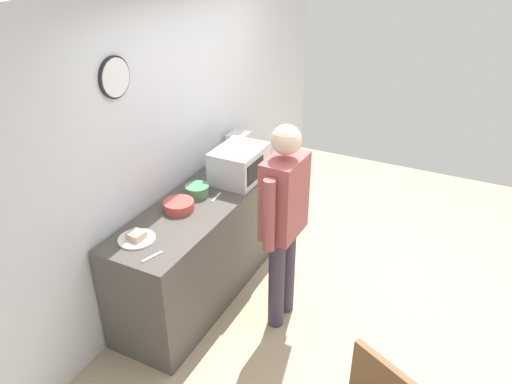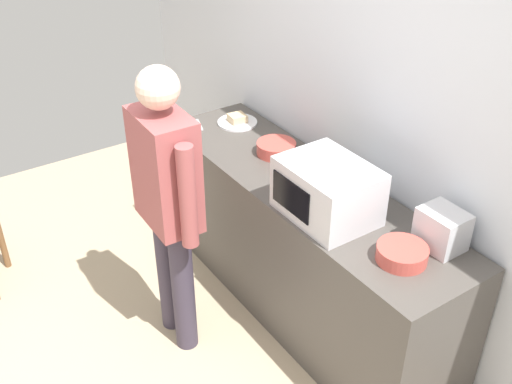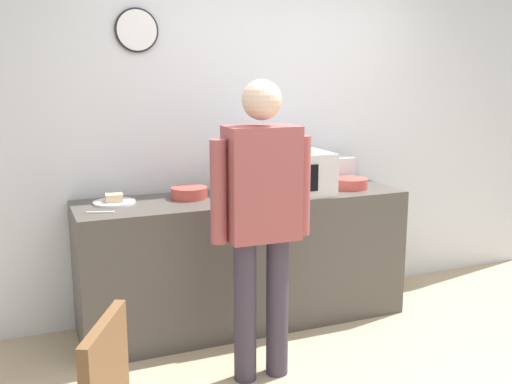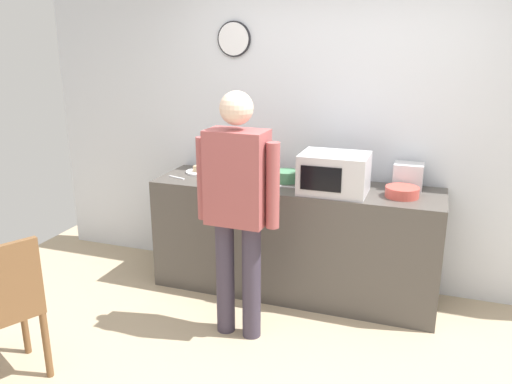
{
  "view_description": "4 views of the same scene",
  "coord_description": "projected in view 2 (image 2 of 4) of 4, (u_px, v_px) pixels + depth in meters",
  "views": [
    {
      "loc": [
        -3.4,
        -0.78,
        2.94
      ],
      "look_at": [
        -0.28,
        0.78,
        1.04
      ],
      "focal_mm": 34.39,
      "sensor_mm": 36.0,
      "label": 1
    },
    {
      "loc": [
        2.06,
        -0.67,
        2.75
      ],
      "look_at": [
        -0.31,
        0.92,
        0.94
      ],
      "focal_mm": 42.61,
      "sensor_mm": 36.0,
      "label": 2
    },
    {
      "loc": [
        -1.69,
        -2.48,
        1.77
      ],
      "look_at": [
        -0.36,
        0.78,
        1.04
      ],
      "focal_mm": 41.14,
      "sensor_mm": 36.0,
      "label": 3
    },
    {
      "loc": [
        0.76,
        -2.6,
        2.05
      ],
      "look_at": [
        -0.46,
        0.85,
        0.95
      ],
      "focal_mm": 36.21,
      "sensor_mm": 36.0,
      "label": 4
    }
  ],
  "objects": [
    {
      "name": "microwave",
      "position": [
        327.0,
        191.0,
        3.14
      ],
      "size": [
        0.5,
        0.39,
        0.3
      ],
      "color": "silver",
      "rests_on": "kitchen_counter"
    },
    {
      "name": "mixing_bowl",
      "position": [
        402.0,
        254.0,
        2.88
      ],
      "size": [
        0.25,
        0.25,
        0.08
      ],
      "primitive_type": "cylinder",
      "color": "#C64C42",
      "rests_on": "kitchen_counter"
    },
    {
      "name": "kitchen_counter",
      "position": [
        300.0,
        247.0,
        3.74
      ],
      "size": [
        2.29,
        0.62,
        0.92
      ],
      "primitive_type": "cube",
      "color": "#4C4742",
      "rests_on": "ground_plane"
    },
    {
      "name": "salad_bowl",
      "position": [
        276.0,
        148.0,
        3.77
      ],
      "size": [
        0.25,
        0.25,
        0.08
      ],
      "primitive_type": "cylinder",
      "color": "#C64C42",
      "rests_on": "kitchen_counter"
    },
    {
      "name": "back_wall",
      "position": [
        390.0,
        124.0,
        3.29
      ],
      "size": [
        5.4,
        0.13,
        2.6
      ],
      "color": "silver",
      "rests_on": "ground_plane"
    },
    {
      "name": "fork_utensil",
      "position": [
        284.0,
        182.0,
        3.5
      ],
      "size": [
        0.17,
        0.03,
        0.01
      ],
      "primitive_type": "cube",
      "rotation": [
        0.0,
        0.0,
        0.09
      ],
      "color": "silver",
      "rests_on": "kitchen_counter"
    },
    {
      "name": "toaster",
      "position": [
        442.0,
        229.0,
        2.94
      ],
      "size": [
        0.22,
        0.18,
        0.2
      ],
      "primitive_type": "cube",
      "color": "silver",
      "rests_on": "kitchen_counter"
    },
    {
      "name": "cereal_bowl",
      "position": [
        303.0,
        165.0,
        3.58
      ],
      "size": [
        0.2,
        0.2,
        0.09
      ],
      "primitive_type": "cylinder",
      "color": "#4C8E60",
      "rests_on": "kitchen_counter"
    },
    {
      "name": "person_standing",
      "position": [
        168.0,
        195.0,
        3.23
      ],
      "size": [
        0.59,
        0.25,
        1.73
      ],
      "color": "#393242",
      "rests_on": "ground_plane"
    },
    {
      "name": "spoon_utensil",
      "position": [
        199.0,
        125.0,
        4.13
      ],
      "size": [
        0.17,
        0.07,
        0.01
      ],
      "primitive_type": "cube",
      "rotation": [
        0.0,
        0.0,
        2.83
      ],
      "color": "silver",
      "rests_on": "kitchen_counter"
    },
    {
      "name": "sandwich_plate",
      "position": [
        237.0,
        121.0,
        4.15
      ],
      "size": [
        0.27,
        0.27,
        0.07
      ],
      "color": "white",
      "rests_on": "kitchen_counter"
    }
  ]
}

